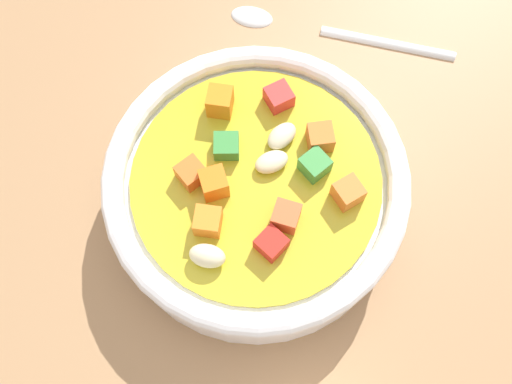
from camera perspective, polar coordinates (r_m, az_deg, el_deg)
ground_plane at (r=47.55cm, az=0.00°, el=-1.57°), size 140.00×140.00×2.00cm
soup_bowl_main at (r=43.66cm, az=0.00°, el=0.19°), size 20.93×20.93×6.95cm
spoon at (r=53.60cm, az=6.65°, el=14.61°), size 9.42×17.75×0.90cm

